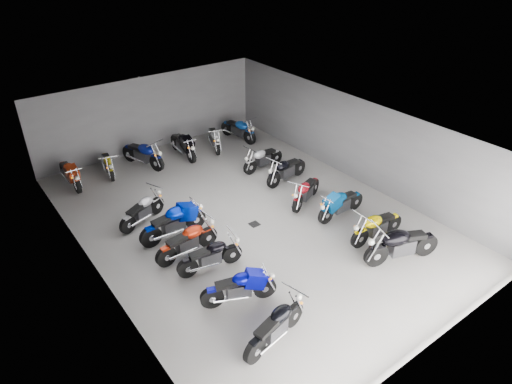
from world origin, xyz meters
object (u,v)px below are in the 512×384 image
Objects in this scene: motorcycle_right_c at (341,204)px; motorcycle_right_d at (306,191)px; motorcycle_left_e at (174,222)px; drain_grate at (254,224)px; motorcycle_back_e at (214,138)px; motorcycle_back_d at (183,145)px; motorcycle_left_d at (188,241)px; motorcycle_back_c at (143,154)px; motorcycle_right_e at (286,170)px; motorcycle_right_f at (263,158)px; motorcycle_right_b at (377,226)px; motorcycle_back_f at (239,129)px; motorcycle_left_a at (276,326)px; motorcycle_right_a at (401,244)px; motorcycle_left_f at (143,210)px; motorcycle_back_b at (108,164)px; motorcycle_left_c at (211,256)px; motorcycle_left_b at (240,287)px.

motorcycle_right_c is 1.37m from motorcycle_right_d.
drain_grate is at bearing 67.56° from motorcycle_left_e.
motorcycle_back_d is at bearing 17.76° from motorcycle_back_e.
motorcycle_back_c reaches higher than motorcycle_left_d.
motorcycle_right_f is (-0.09, 1.36, -0.02)m from motorcycle_right_e.
motorcycle_right_f is at bearing 127.36° from motorcycle_back_d.
motorcycle_right_b is 8.94m from motorcycle_back_f.
motorcycle_left_a is (-2.51, -4.23, 0.49)m from drain_grate.
motorcycle_right_f is (0.32, 7.03, -0.10)m from motorcycle_right_a.
motorcycle_left_f is 5.62m from motorcycle_right_e.
motorcycle_right_d reaches higher than drain_grate.
motorcycle_left_e is 5.32m from motorcycle_back_b.
motorcycle_right_b is at bearing 169.45° from motorcycle_right_e.
motorcycle_right_f reaches higher than motorcycle_left_f.
motorcycle_back_f is (3.51, 5.96, 0.51)m from drain_grate.
motorcycle_right_c is (4.95, -0.25, 0.02)m from motorcycle_left_c.
motorcycle_right_d is 1.70m from motorcycle_right_e.
motorcycle_back_d reaches higher than motorcycle_right_e.
motorcycle_left_a is 5.21m from motorcycle_right_b.
motorcycle_back_b is at bearing 32.68° from motorcycle_right_c.
motorcycle_right_b is 1.11× the size of motorcycle_right_d.
motorcycle_left_e is 1.21× the size of motorcycle_right_d.
motorcycle_left_e is at bearing 61.89° from motorcycle_back_d.
motorcycle_left_b is at bearing 121.36° from motorcycle_right_e.
motorcycle_left_d is 5.29m from motorcycle_right_c.
motorcycle_left_d is 6.39m from motorcycle_back_b.
motorcycle_back_c is at bearing 162.93° from motorcycle_left_d.
motorcycle_left_f is 0.93× the size of motorcycle_right_f.
motorcycle_left_a is at bearing 18.44° from motorcycle_left_b.
motorcycle_left_f is at bearing 74.74° from motorcycle_right_e.
motorcycle_back_f reaches higher than motorcycle_right_d.
motorcycle_back_e is (4.57, 8.48, -0.00)m from motorcycle_left_b.
motorcycle_right_f is at bearing 111.10° from motorcycle_left_e.
motorcycle_back_b is (-0.19, 7.34, -0.03)m from motorcycle_left_c.
motorcycle_left_f is (-0.36, 6.54, -0.03)m from motorcycle_left_a.
motorcycle_left_b is 5.37m from motorcycle_right_d.
motorcycle_right_a is at bearing 126.36° from motorcycle_back_b.
motorcycle_left_a is 10.64m from motorcycle_back_d.
motorcycle_left_f is at bearing 92.23° from motorcycle_right_f.
motorcycle_left_d is at bearing 35.78° from motorcycle_back_f.
motorcycle_right_d is (4.75, 4.23, -0.02)m from motorcycle_left_a.
motorcycle_left_e reaches higher than motorcycle_right_b.
motorcycle_left_d is 6.37m from motorcycle_back_c.
motorcycle_left_b is (0.08, 1.58, -0.01)m from motorcycle_left_a.
motorcycle_back_c is at bearing 133.40° from motorcycle_left_f.
motorcycle_left_b reaches higher than motorcycle_left_c.
motorcycle_left_c is 1.06× the size of motorcycle_back_b.
motorcycle_left_c is 5.51m from motorcycle_right_a.
motorcycle_back_b is at bearing 111.89° from drain_grate.
motorcycle_left_a and motorcycle_right_e have the same top height.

